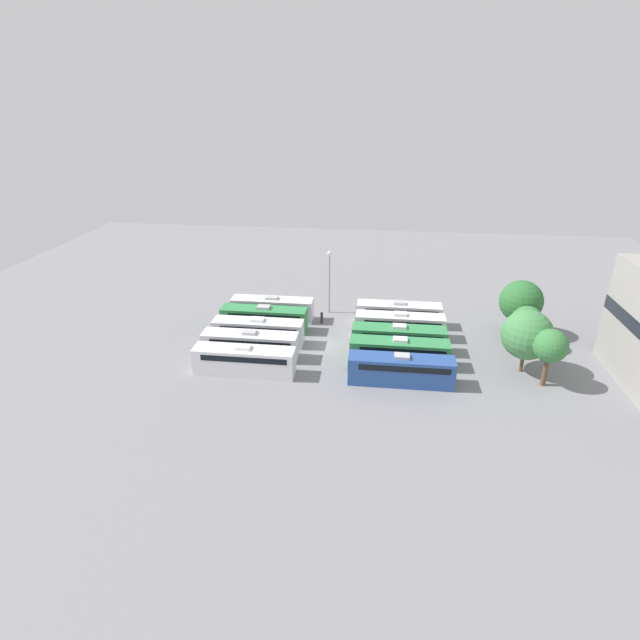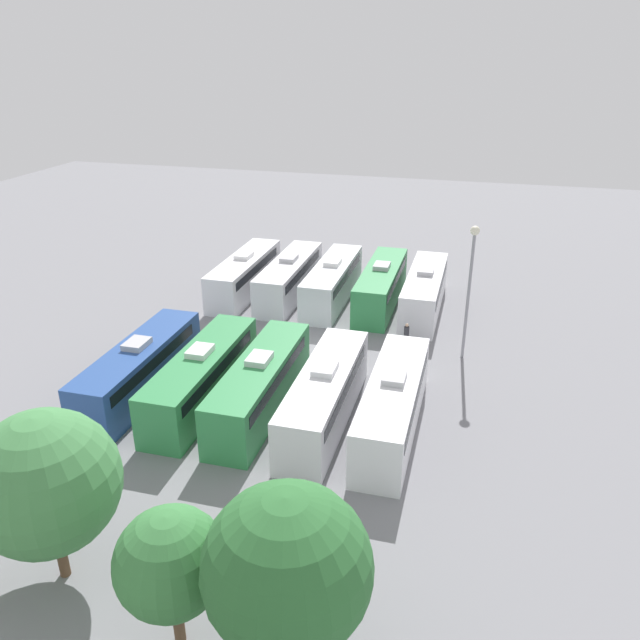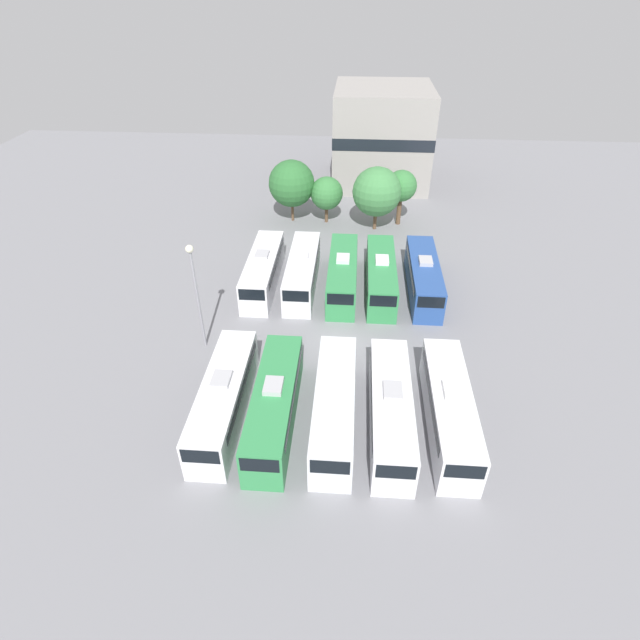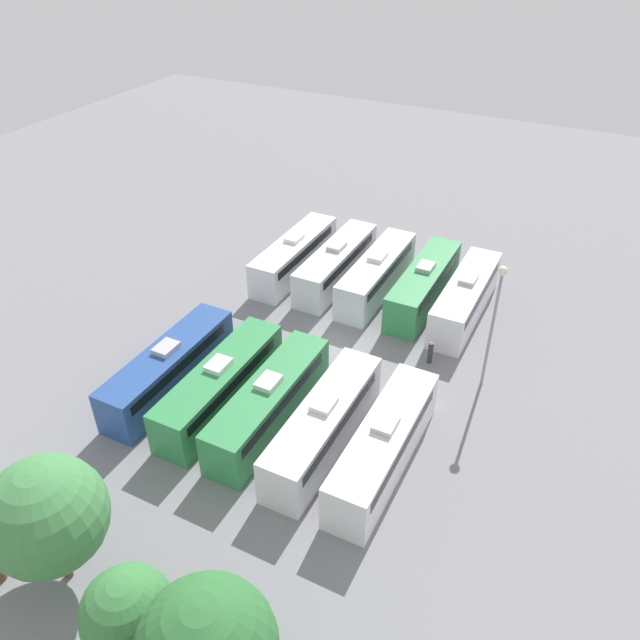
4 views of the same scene
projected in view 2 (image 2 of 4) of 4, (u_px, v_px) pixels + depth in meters
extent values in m
plane|color=gray|center=(304.00, 345.00, 43.71)|extent=(121.96, 121.96, 0.00)
cube|color=silver|center=(424.00, 292.00, 48.86)|extent=(2.59, 11.24, 3.07)
cube|color=black|center=(425.00, 283.00, 48.27)|extent=(2.63, 9.55, 0.68)
cube|color=black|center=(432.00, 260.00, 53.47)|extent=(2.28, 0.08, 1.08)
cube|color=#B2B2B7|center=(426.00, 271.00, 48.17)|extent=(1.20, 1.60, 0.35)
cube|color=#338C4C|center=(381.00, 286.00, 50.01)|extent=(2.59, 11.24, 3.07)
cube|color=black|center=(381.00, 277.00, 49.41)|extent=(2.63, 9.55, 0.68)
cube|color=black|center=(392.00, 255.00, 54.61)|extent=(2.28, 0.08, 1.08)
cube|color=#B2B2B7|center=(382.00, 266.00, 49.31)|extent=(1.20, 1.60, 0.35)
cube|color=silver|center=(332.00, 282.00, 50.81)|extent=(2.59, 11.24, 3.07)
cube|color=black|center=(332.00, 274.00, 50.22)|extent=(2.63, 9.55, 0.68)
cube|color=black|center=(348.00, 252.00, 55.41)|extent=(2.28, 0.08, 1.08)
cube|color=white|center=(333.00, 262.00, 50.11)|extent=(1.20, 1.60, 0.35)
cube|color=silver|center=(289.00, 278.00, 51.74)|extent=(2.59, 11.24, 3.07)
cube|color=black|center=(288.00, 269.00, 51.15)|extent=(2.63, 9.55, 0.68)
cube|color=black|center=(308.00, 249.00, 56.35)|extent=(2.28, 0.08, 1.08)
cube|color=#B2B2B7|center=(289.00, 258.00, 51.05)|extent=(1.20, 1.60, 0.35)
cube|color=white|center=(245.00, 275.00, 52.39)|extent=(2.59, 11.24, 3.07)
cube|color=black|center=(243.00, 267.00, 51.79)|extent=(2.63, 9.55, 0.68)
cube|color=black|center=(267.00, 246.00, 56.99)|extent=(2.28, 0.08, 1.08)
cube|color=white|center=(244.00, 256.00, 51.69)|extent=(1.20, 1.60, 0.35)
cube|color=white|center=(393.00, 405.00, 33.54)|extent=(2.59, 11.24, 3.07)
cube|color=black|center=(393.00, 394.00, 32.95)|extent=(2.63, 9.55, 0.68)
cube|color=black|center=(408.00, 346.00, 38.15)|extent=(2.28, 0.08, 1.08)
cube|color=#B2B2B7|center=(394.00, 377.00, 32.85)|extent=(1.20, 1.60, 0.35)
cube|color=silver|center=(325.00, 396.00, 34.39)|extent=(2.59, 11.24, 3.07)
cube|color=black|center=(323.00, 385.00, 33.80)|extent=(2.63, 9.55, 0.68)
cube|color=black|center=(347.00, 340.00, 39.00)|extent=(2.28, 0.08, 1.08)
cube|color=silver|center=(325.00, 369.00, 33.70)|extent=(1.20, 1.60, 0.35)
cube|color=#338C4C|center=(260.00, 385.00, 35.49)|extent=(2.59, 11.24, 3.07)
cube|color=black|center=(258.00, 375.00, 34.90)|extent=(2.63, 9.55, 0.68)
cube|color=black|center=(290.00, 332.00, 40.09)|extent=(2.28, 0.08, 1.08)
cube|color=silver|center=(259.00, 359.00, 34.79)|extent=(1.20, 1.60, 0.35)
cube|color=#338C4C|center=(202.00, 377.00, 36.35)|extent=(2.59, 11.24, 3.07)
cube|color=black|center=(199.00, 367.00, 35.76)|extent=(2.63, 9.55, 0.68)
cube|color=black|center=(238.00, 326.00, 40.96)|extent=(2.28, 0.08, 1.08)
cube|color=white|center=(200.00, 351.00, 35.66)|extent=(1.20, 1.60, 0.35)
cube|color=#284C93|center=(140.00, 370.00, 37.22)|extent=(2.59, 11.24, 3.07)
cube|color=black|center=(136.00, 359.00, 36.62)|extent=(2.63, 9.55, 0.68)
cube|color=black|center=(182.00, 320.00, 41.82)|extent=(2.28, 0.08, 1.08)
cube|color=#B2B2B7|center=(137.00, 344.00, 36.52)|extent=(1.20, 1.60, 0.35)
cylinder|color=#333338|center=(406.00, 337.00, 43.16)|extent=(0.36, 0.36, 1.53)
sphere|color=tan|center=(407.00, 325.00, 42.80)|extent=(0.24, 0.24, 0.24)
cylinder|color=gray|center=(468.00, 298.00, 40.27)|extent=(0.20, 0.20, 8.61)
sphere|color=#EAE5C6|center=(475.00, 231.00, 38.45)|extent=(0.60, 0.60, 0.60)
sphere|color=#2D6B33|center=(287.00, 568.00, 19.15)|extent=(5.40, 5.40, 5.40)
cylinder|color=brown|center=(178.00, 616.00, 21.66)|extent=(0.40, 0.40, 2.27)
sphere|color=#387A3D|center=(171.00, 563.00, 20.66)|extent=(3.82, 3.82, 3.82)
cylinder|color=brown|center=(61.00, 549.00, 24.32)|extent=(0.41, 0.41, 2.59)
sphere|color=#428447|center=(46.00, 482.00, 23.01)|extent=(5.54, 5.54, 5.54)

